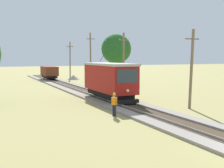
{
  "coord_description": "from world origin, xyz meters",
  "views": [
    {
      "loc": [
        -11.74,
        -8.81,
        4.44
      ],
      "look_at": [
        -0.15,
        16.66,
        1.8
      ],
      "focal_mm": 45.99,
      "sensor_mm": 36.0,
      "label": 1
    }
  ],
  "objects": [
    {
      "name": "utility_pole_near_tram",
      "position": [
        4.44,
        10.49,
        3.47
      ],
      "size": [
        1.4,
        0.5,
        6.76
      ],
      "color": "#7A664C",
      "rests_on": "ground"
    },
    {
      "name": "track_worker",
      "position": [
        -2.78,
        10.47,
        0.98
      ],
      "size": [
        0.37,
        0.44,
        1.78
      ],
      "rotation": [
        0.0,
        0.0,
        -2.73
      ],
      "color": "black",
      "rests_on": "ground"
    },
    {
      "name": "gravel_pile",
      "position": [
        4.64,
        45.51,
        0.45
      ],
      "size": [
        2.47,
        2.47,
        0.9
      ],
      "primitive_type": "cone",
      "color": "gray",
      "rests_on": "ground"
    },
    {
      "name": "utility_pole_mid",
      "position": [
        4.44,
        23.23,
        3.81
      ],
      "size": [
        1.4,
        0.24,
        7.43
      ],
      "color": "#7A664C",
      "rests_on": "ground"
    },
    {
      "name": "red_tram",
      "position": [
        0.0,
        17.66,
        2.19
      ],
      "size": [
        2.6,
        8.54,
        4.79
      ],
      "color": "maroon",
      "rests_on": "rail_right"
    },
    {
      "name": "freight_car",
      "position": [
        0.0,
        45.9,
        1.56
      ],
      "size": [
        2.4,
        5.2,
        2.31
      ],
      "color": "brown",
      "rests_on": "rail_right"
    },
    {
      "name": "utility_pole_far",
      "position": [
        4.44,
        35.14,
        4.27
      ],
      "size": [
        1.4,
        0.44,
        8.34
      ],
      "color": "#7A664C",
      "rests_on": "ground"
    },
    {
      "name": "utility_pole_distant",
      "position": [
        4.44,
        47.01,
        3.81
      ],
      "size": [
        1.4,
        0.45,
        7.43
      ],
      "color": "#7A664C",
      "rests_on": "ground"
    },
    {
      "name": "tree_left_near",
      "position": [
        9.51,
        36.13,
        5.8
      ],
      "size": [
        5.14,
        5.14,
        8.39
      ],
      "color": "#4C3823",
      "rests_on": "ground"
    }
  ]
}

